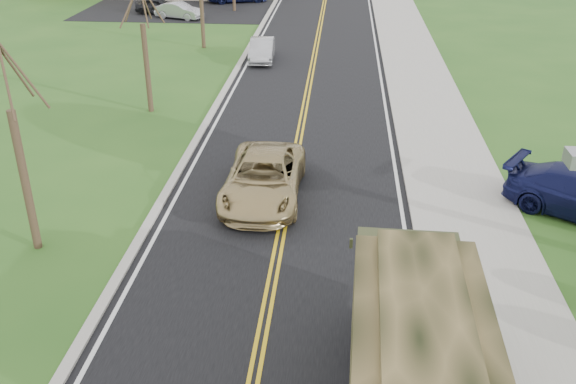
# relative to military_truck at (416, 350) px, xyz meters

# --- Properties ---
(road) EXTENTS (8.00, 120.00, 0.01)m
(road) POSITION_rel_military_truck_xyz_m (-3.19, 35.93, -1.91)
(road) COLOR black
(road) RESTS_ON ground
(curb_right) EXTENTS (0.30, 120.00, 0.12)m
(curb_right) POSITION_rel_military_truck_xyz_m (0.96, 35.93, -1.85)
(curb_right) COLOR #9E998E
(curb_right) RESTS_ON ground
(sidewalk_right) EXTENTS (3.20, 120.00, 0.10)m
(sidewalk_right) POSITION_rel_military_truck_xyz_m (2.71, 35.93, -1.86)
(sidewalk_right) COLOR #9E998E
(sidewalk_right) RESTS_ON ground
(curb_left) EXTENTS (0.30, 120.00, 0.10)m
(curb_left) POSITION_rel_military_truck_xyz_m (-7.34, 35.93, -1.86)
(curb_left) COLOR #9E998E
(curb_left) RESTS_ON ground
(bare_tree_a) EXTENTS (1.93, 2.26, 6.08)m
(bare_tree_a) POSITION_rel_military_truck_xyz_m (-10.20, 5.93, 0.71)
(bare_tree_a) COLOR #38281C
(bare_tree_a) RESTS_ON ground
(bare_tree_b) EXTENTS (1.83, 2.14, 5.73)m
(bare_tree_b) POSITION_rel_military_truck_xyz_m (-10.20, 17.93, 0.56)
(bare_tree_b) COLOR #38281C
(bare_tree_b) RESTS_ON ground
(bare_tree_c) EXTENTS (2.04, 2.39, 6.42)m
(bare_tree_c) POSITION_rel_military_truck_xyz_m (-10.20, 29.93, 0.86)
(bare_tree_c) COLOR #38281C
(bare_tree_c) RESTS_ON ground
(military_truck) EXTENTS (2.51, 6.77, 3.34)m
(military_truck) POSITION_rel_military_truck_xyz_m (0.00, 0.00, 0.00)
(military_truck) COLOR black
(military_truck) RESTS_ON ground
(suv_champagne) EXTENTS (2.54, 5.38, 1.49)m
(suv_champagne) POSITION_rel_military_truck_xyz_m (-3.99, 9.61, -1.17)
(suv_champagne) COLOR tan
(suv_champagne) RESTS_ON ground
(sedan_silver) EXTENTS (1.54, 3.88, 1.26)m
(sedan_silver) POSITION_rel_military_truck_xyz_m (-6.19, 27.14, -1.29)
(sedan_silver) COLOR #A3A4A8
(sedan_silver) RESTS_ON ground
(lot_car_dark) EXTENTS (3.77, 2.02, 1.22)m
(lot_car_dark) POSITION_rel_military_truck_xyz_m (-15.78, 40.13, -1.30)
(lot_car_dark) COLOR black
(lot_car_dark) RESTS_ON ground
(lot_car_silver) EXTENTS (3.86, 2.33, 1.20)m
(lot_car_silver) POSITION_rel_military_truck_xyz_m (-13.80, 38.54, -1.31)
(lot_car_silver) COLOR #A6A6AB
(lot_car_silver) RESTS_ON ground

